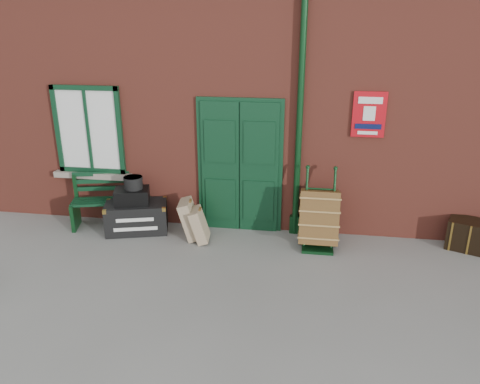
% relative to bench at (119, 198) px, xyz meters
% --- Properties ---
extents(ground, '(80.00, 80.00, 0.00)m').
position_rel_bench_xyz_m(ground, '(2.42, -1.32, -0.49)').
color(ground, gray).
rests_on(ground, ground).
extents(station_building, '(10.30, 4.30, 4.36)m').
position_rel_bench_xyz_m(station_building, '(2.41, 2.17, 1.68)').
color(station_building, brown).
rests_on(station_building, ground).
extents(bench, '(1.63, 0.85, 0.97)m').
position_rel_bench_xyz_m(bench, '(0.00, 0.00, 0.00)').
color(bench, '#0E331C').
rests_on(bench, ground).
extents(houdini_trunk, '(1.13, 0.81, 0.51)m').
position_rel_bench_xyz_m(houdini_trunk, '(0.40, -0.23, -0.23)').
color(houdini_trunk, black).
rests_on(houdini_trunk, ground).
extents(strongbox, '(0.65, 0.54, 0.25)m').
position_rel_bench_xyz_m(strongbox, '(0.35, -0.23, 0.15)').
color(strongbox, black).
rests_on(strongbox, houdini_trunk).
extents(hatbox, '(0.38, 0.38, 0.20)m').
position_rel_bench_xyz_m(hatbox, '(0.38, -0.20, 0.38)').
color(hatbox, black).
rests_on(hatbox, strongbox).
extents(suitcase_back, '(0.40, 0.49, 0.66)m').
position_rel_bench_xyz_m(suitcase_back, '(1.36, -0.35, -0.15)').
color(suitcase_back, tan).
rests_on(suitcase_back, ground).
extents(suitcase_front, '(0.36, 0.44, 0.57)m').
position_rel_bench_xyz_m(suitcase_front, '(1.54, -0.45, -0.20)').
color(suitcase_front, tan).
rests_on(suitcase_front, ground).
extents(porter_trolley, '(0.61, 0.66, 1.25)m').
position_rel_bench_xyz_m(porter_trolley, '(3.45, -0.32, -0.00)').
color(porter_trolley, black).
rests_on(porter_trolley, ground).
extents(dark_trunk, '(0.78, 0.65, 0.48)m').
position_rel_bench_xyz_m(dark_trunk, '(5.82, -0.07, -0.25)').
color(dark_trunk, black).
rests_on(dark_trunk, ground).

